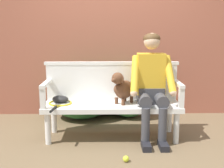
% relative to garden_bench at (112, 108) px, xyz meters
% --- Properties ---
extents(ground_plane, '(40.00, 40.00, 0.00)m').
position_rel_garden_bench_xyz_m(ground_plane, '(0.00, 0.00, -0.39)').
color(ground_plane, brown).
extents(brick_garden_fence, '(8.00, 0.30, 2.46)m').
position_rel_garden_bench_xyz_m(brick_garden_fence, '(0.00, 1.20, 0.84)').
color(brick_garden_fence, '#9E5642').
rests_on(brick_garden_fence, ground).
extents(hedge_bush_mid_right, '(0.74, 0.64, 0.84)m').
position_rel_garden_bench_xyz_m(hedge_bush_mid_right, '(0.27, 0.87, 0.04)').
color(hedge_bush_mid_right, '#337538').
rests_on(hedge_bush_mid_right, ground).
extents(hedge_bush_far_left, '(0.99, 0.81, 0.70)m').
position_rel_garden_bench_xyz_m(hedge_bush_far_left, '(-0.45, 0.82, -0.03)').
color(hedge_bush_far_left, '#337538').
rests_on(hedge_bush_far_left, ground).
extents(garden_bench, '(1.70, 0.52, 0.44)m').
position_rel_garden_bench_xyz_m(garden_bench, '(0.00, 0.00, 0.00)').
color(garden_bench, white).
rests_on(garden_bench, ground).
extents(bench_backrest, '(1.74, 0.06, 0.50)m').
position_rel_garden_bench_xyz_m(bench_backrest, '(0.00, 0.23, 0.31)').
color(bench_backrest, white).
rests_on(bench_backrest, garden_bench).
extents(bench_armrest_left_end, '(0.06, 0.52, 0.28)m').
position_rel_garden_bench_xyz_m(bench_armrest_left_end, '(-0.81, -0.09, 0.26)').
color(bench_armrest_left_end, white).
rests_on(bench_armrest_left_end, garden_bench).
extents(bench_armrest_right_end, '(0.06, 0.52, 0.28)m').
position_rel_garden_bench_xyz_m(bench_armrest_right_end, '(0.81, -0.09, 0.26)').
color(bench_armrest_right_end, white).
rests_on(bench_armrest_right_end, garden_bench).
extents(person_seated, '(0.56, 0.66, 1.31)m').
position_rel_garden_bench_xyz_m(person_seated, '(0.49, -0.02, 0.33)').
color(person_seated, black).
rests_on(person_seated, ground).
extents(dog_on_bench, '(0.34, 0.37, 0.40)m').
position_rel_garden_bench_xyz_m(dog_on_bench, '(0.13, 0.00, 0.26)').
color(dog_on_bench, brown).
rests_on(dog_on_bench, garden_bench).
extents(tennis_racket, '(0.32, 0.57, 0.03)m').
position_rel_garden_bench_xyz_m(tennis_racket, '(-0.65, -0.02, 0.07)').
color(tennis_racket, yellow).
rests_on(tennis_racket, garden_bench).
extents(baseball_glove, '(0.27, 0.25, 0.09)m').
position_rel_garden_bench_xyz_m(baseball_glove, '(-0.65, 0.06, 0.10)').
color(baseball_glove, black).
rests_on(baseball_glove, garden_bench).
extents(tennis_ball, '(0.07, 0.07, 0.07)m').
position_rel_garden_bench_xyz_m(tennis_ball, '(0.13, -0.69, -0.35)').
color(tennis_ball, '#CCDB33').
rests_on(tennis_ball, ground).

